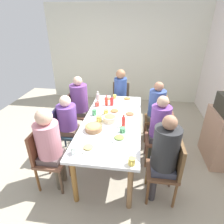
{
  "coord_description": "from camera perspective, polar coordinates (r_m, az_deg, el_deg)",
  "views": [
    {
      "loc": [
        2.57,
        0.36,
        2.23
      ],
      "look_at": [
        0.0,
        0.0,
        0.9
      ],
      "focal_mm": 29.66,
      "sensor_mm": 36.0,
      "label": 1
    }
  ],
  "objects": [
    {
      "name": "person_3",
      "position": [
        3.19,
        -13.39,
        -2.59
      ],
      "size": [
        0.32,
        0.32,
        1.14
      ],
      "color": "brown",
      "rests_on": "ground_plane"
    },
    {
      "name": "bowl_0",
      "position": [
        2.93,
        -0.64,
        -1.95
      ],
      "size": [
        0.22,
        0.22,
        0.11
      ],
      "color": "beige",
      "rests_on": "dining_table"
    },
    {
      "name": "plate_3",
      "position": [
        3.75,
        4.65,
        3.99
      ],
      "size": [
        0.24,
        0.24,
        0.04
      ],
      "color": "silver",
      "rests_on": "dining_table"
    },
    {
      "name": "person_1",
      "position": [
        3.0,
        14.29,
        -3.94
      ],
      "size": [
        0.3,
        0.3,
        1.22
      ],
      "color": "#3E433A",
      "rests_on": "ground_plane"
    },
    {
      "name": "plate_5",
      "position": [
        3.24,
        0.66,
        0.21
      ],
      "size": [
        0.25,
        0.25,
        0.04
      ],
      "color": "silver",
      "rests_on": "dining_table"
    },
    {
      "name": "bottle_1",
      "position": [
        3.46,
        -0.03,
        3.44
      ],
      "size": [
        0.07,
        0.07,
        0.19
      ],
      "color": "red",
      "rests_on": "dining_table"
    },
    {
      "name": "plate_0",
      "position": [
        2.39,
        -7.3,
        -10.87
      ],
      "size": [
        0.24,
        0.24,
        0.04
      ],
      "color": "silver",
      "rests_on": "dining_table"
    },
    {
      "name": "plate_1",
      "position": [
        2.54,
        2.23,
        -8.04
      ],
      "size": [
        0.25,
        0.25,
        0.04
      ],
      "color": "white",
      "rests_on": "dining_table"
    },
    {
      "name": "bottle_0",
      "position": [
        2.78,
        3.57,
        -2.86
      ],
      "size": [
        0.06,
        0.06,
        0.19
      ],
      "color": "red",
      "rests_on": "dining_table"
    },
    {
      "name": "side_cabinet",
      "position": [
        3.61,
        30.9,
        -6.76
      ],
      "size": [
        0.7,
        0.44,
        0.9
      ],
      "primitive_type": "cube",
      "color": "tan",
      "rests_on": "ground_plane"
    },
    {
      "name": "person_0",
      "position": [
        3.62,
        13.37,
        1.66
      ],
      "size": [
        0.31,
        0.31,
        1.21
      ],
      "color": "brown",
      "rests_on": "ground_plane"
    },
    {
      "name": "dining_table",
      "position": [
        3.02,
        -0.0,
        -3.86
      ],
      "size": [
        2.09,
        0.91,
        0.75
      ],
      "color": "white",
      "rests_on": "ground_plane"
    },
    {
      "name": "cup_0",
      "position": [
        3.14,
        -5.48,
        -0.13
      ],
      "size": [
        0.11,
        0.07,
        0.1
      ],
      "color": "#46955A",
      "rests_on": "dining_table"
    },
    {
      "name": "chair_3",
      "position": [
        3.31,
        -14.54,
        -5.14
      ],
      "size": [
        0.4,
        0.4,
        0.9
      ],
      "color": "#243949",
      "rests_on": "ground_plane"
    },
    {
      "name": "bowl_1",
      "position": [
        2.72,
        -5.67,
        -4.75
      ],
      "size": [
        0.25,
        0.25,
        0.09
      ],
      "color": "#986C45",
      "rests_on": "dining_table"
    },
    {
      "name": "cup_1",
      "position": [
        3.79,
        0.83,
        4.77
      ],
      "size": [
        0.11,
        0.07,
        0.07
      ],
      "color": "#E6C953",
      "rests_on": "dining_table"
    },
    {
      "name": "plate_4",
      "position": [
        3.73,
        -1.35,
        4.0
      ],
      "size": [
        0.24,
        0.24,
        0.04
      ],
      "color": "silver",
      "rests_on": "dining_table"
    },
    {
      "name": "person_5",
      "position": [
        2.63,
        -18.79,
        -8.81
      ],
      "size": [
        0.32,
        0.32,
        1.24
      ],
      "color": "brown",
      "rests_on": "ground_plane"
    },
    {
      "name": "wall_left",
      "position": [
        5.42,
        4.26,
        17.1
      ],
      "size": [
        0.12,
        4.38,
        2.6
      ],
      "primitive_type": "cube",
      "color": "silver",
      "rests_on": "ground_plane"
    },
    {
      "name": "chair_6",
      "position": [
        3.88,
        -10.87,
        0.24
      ],
      "size": [
        0.4,
        0.4,
        0.9
      ],
      "color": "brown",
      "rests_on": "ground_plane"
    },
    {
      "name": "bottle_3",
      "position": [
        3.47,
        -1.76,
        3.5
      ],
      "size": [
        0.06,
        0.06,
        0.19
      ],
      "color": "red",
      "rests_on": "dining_table"
    },
    {
      "name": "cup_7",
      "position": [
        2.15,
        6.11,
        -14.91
      ],
      "size": [
        0.12,
        0.08,
        0.09
      ],
      "color": "#DCC154",
      "rests_on": "dining_table"
    },
    {
      "name": "person_2",
      "position": [
        4.19,
        2.55,
        6.21
      ],
      "size": [
        0.3,
        0.3,
        1.25
      ],
      "color": "#2E3545",
      "rests_on": "ground_plane"
    },
    {
      "name": "cup_5",
      "position": [
        2.33,
        -11.66,
        -11.41
      ],
      "size": [
        0.11,
        0.08,
        0.09
      ],
      "color": "white",
      "rests_on": "dining_table"
    },
    {
      "name": "cup_2",
      "position": [
        2.67,
        3.29,
        -5.63
      ],
      "size": [
        0.12,
        0.09,
        0.07
      ],
      "color": "#498F5D",
      "rests_on": "dining_table"
    },
    {
      "name": "chair_2",
      "position": [
        4.36,
        2.61,
        3.82
      ],
      "size": [
        0.4,
        0.4,
        0.9
      ],
      "color": "brown",
      "rests_on": "ground_plane"
    },
    {
      "name": "cup_3",
      "position": [
        3.15,
        -1.88,
        -0.07
      ],
      "size": [
        0.12,
        0.08,
        0.08
      ],
      "color": "#E8C249",
      "rests_on": "dining_table"
    },
    {
      "name": "person_6",
      "position": [
        3.75,
        -9.9,
        3.43
      ],
      "size": [
        0.34,
        0.34,
        1.25
      ],
      "color": "#564F45",
      "rests_on": "ground_plane"
    },
    {
      "name": "plate_2",
      "position": [
        3.14,
        5.51,
        -0.77
      ],
      "size": [
        0.25,
        0.25,
        0.04
      ],
      "color": "silver",
      "rests_on": "dining_table"
    },
    {
      "name": "chair_0",
      "position": [
        3.72,
        14.41,
        -1.38
      ],
      "size": [
        0.4,
        0.4,
        0.9
      ],
      "color": "brown",
      "rests_on": "ground_plane"
    },
    {
      "name": "chair_1",
      "position": [
        3.13,
        15.5,
        -7.4
      ],
      "size": [
        0.4,
        0.4,
        0.9
      ],
      "color": "brown",
      "rests_on": "ground_plane"
    },
    {
      "name": "chair_5",
      "position": [
        2.81,
        -19.73,
        -12.55
      ],
      "size": [
        0.4,
        0.4,
        0.9
      ],
      "color": "brown",
      "rests_on": "ground_plane"
    },
    {
      "name": "person_4",
      "position": [
        2.41,
        15.8,
        -11.8
      ],
      "size": [
        0.32,
        0.32,
        1.26
      ],
      "color": "#3A373B",
      "rests_on": "ground_plane"
    },
    {
      "name": "cup_4",
      "position": [
        2.93,
        -4.03,
        -2.11
      ],
      "size": [
        0.12,
        0.09,
        0.1
      ],
      "color": "#DEC756",
      "rests_on": "dining_table"
    },
    {
      "name": "chair_4",
      "position": [
        2.58,
        17.13,
        -16.08
      ],
      "size": [
        0.4,
        0.4,
        0.9
      ],
      "color": "brown",
      "rests_on": "ground_plane"
    },
    {
      "name": "ground_plane",
      "position": [
        3.42,
        -0.0,
        -13.62
      ],
      "size": [
        6.48,
        6.48,
        0.0
      ],
      "primitive_type": "plane",
      "color": "#A59B86"
    },
    {
      "name": "cup_6",
      "position": [
        3.46,
        -4.6,
        2.41
      ],
      "size": [
        0.12,
        0.08,
        0.08
      ],
      "color": "#CC4840",
      "rests_on": "dining_table"
    },
    {
      "name": "bottle_2",
      "position": [
        3.54,
        -4.39,
        4.37
      ],
      "size": [
        0.06,
        0.06,
        0.24
      ],
      "color": "silver",
      "rests_on": "dining_table"
    }
  ]
}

